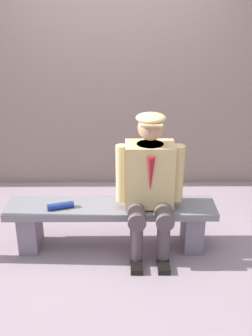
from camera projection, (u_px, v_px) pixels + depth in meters
ground_plane at (112, 246)px, 3.70m from camera, size 30.00×30.00×0.00m
bench at (111, 218)px, 3.59m from camera, size 1.82×0.37×0.42m
seated_man at (150, 182)px, 3.39m from camera, size 0.58×0.57×1.25m
rolled_magazine at (60, 206)px, 3.46m from camera, size 0.23×0.12×0.06m
stadium_wall at (114, 83)px, 4.61m from camera, size 12.00×0.24×2.37m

